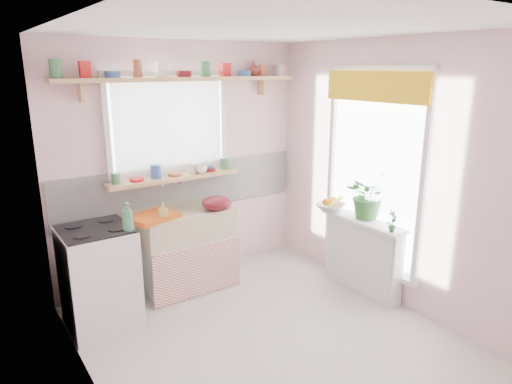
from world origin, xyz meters
TOP-DOWN VIEW (x-y plane):
  - room at (0.66, 0.86)m, footprint 3.20×3.20m
  - sink_unit at (-0.15, 1.29)m, footprint 0.95×0.65m
  - cooker at (-1.10, 1.05)m, footprint 0.58×0.58m
  - radiator_ledge at (1.30, 0.20)m, footprint 0.22×0.95m
  - windowsill at (-0.15, 1.48)m, footprint 1.40×0.22m
  - pine_shelf at (0.00, 1.47)m, footprint 2.52×0.24m
  - shelf_crockery at (-0.00, 1.47)m, footprint 2.47×0.11m
  - sill_crockery at (-0.17, 1.48)m, footprint 1.35×0.11m
  - dish_tray at (-0.53, 1.18)m, footprint 0.51×0.44m
  - colander at (0.12, 1.10)m, footprint 0.30×0.30m
  - jade_plant at (1.33, 0.22)m, footprint 0.54×0.51m
  - fruit_bowl at (1.21, 0.60)m, footprint 0.36×0.36m
  - herb_pot at (1.21, -0.20)m, footprint 0.13×0.10m
  - soap_bottle_sink at (-0.45, 1.10)m, footprint 0.09×0.10m
  - sill_cup at (0.13, 1.42)m, footprint 0.14×0.14m
  - sill_bowl at (0.21, 1.54)m, footprint 0.25×0.25m
  - shelf_vase at (0.86, 1.53)m, footprint 0.17×0.17m
  - cooker_bottle at (-0.88, 0.83)m, footprint 0.11×0.11m
  - fruit at (1.22, 0.61)m, footprint 0.20×0.14m

SIDE VIEW (x-z plane):
  - radiator_ledge at x=1.30m, z-range 0.01..0.78m
  - sink_unit at x=-0.15m, z-range -0.13..0.99m
  - cooker at x=-1.10m, z-range 0.00..0.92m
  - fruit_bowl at x=1.21m, z-range 0.78..0.84m
  - fruit at x=1.22m, z-range 0.82..0.92m
  - dish_tray at x=-0.53m, z-range 0.85..0.89m
  - herb_pot at x=1.21m, z-range 0.78..0.99m
  - colander at x=0.12m, z-range 0.85..0.99m
  - soap_bottle_sink at x=-0.45m, z-range 0.85..1.02m
  - jade_plant at x=1.33m, z-range 0.77..1.26m
  - cooker_bottle at x=-0.88m, z-range 0.92..1.16m
  - windowsill at x=-0.15m, z-range 1.12..1.16m
  - sill_bowl at x=0.21m, z-range 1.16..1.22m
  - sill_cup at x=0.13m, z-range 1.16..1.25m
  - sill_crockery at x=-0.17m, z-range 1.16..1.28m
  - room at x=0.66m, z-range -0.23..2.97m
  - pine_shelf at x=0.00m, z-range 2.10..2.14m
  - shelf_crockery at x=0.00m, z-range 2.14..2.26m
  - shelf_vase at x=0.86m, z-range 2.14..2.29m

